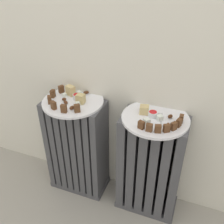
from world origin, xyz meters
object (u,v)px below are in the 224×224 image
plate_left (73,102)px  jam_bowl_right (153,114)px  radiator_left (77,148)px  plate_right (155,118)px  fork (161,118)px  radiator_right (150,167)px  jam_bowl_left (77,96)px

plate_left → jam_bowl_right: bearing=0.2°
radiator_left → plate_left: bearing=116.6°
plate_right → fork: 0.03m
jam_bowl_right → fork: bearing=-7.6°
plate_right → fork: size_ratio=3.00×
radiator_right → jam_bowl_left: 0.52m
plate_right → jam_bowl_right: jam_bowl_right is taller
radiator_right → fork: 0.31m
plate_right → radiator_right: bearing=180.0°
radiator_left → plate_right: plate_right is taller
plate_right → plate_left: bearing=180.0°
radiator_right → plate_left: (-0.42, 0.00, 0.30)m
jam_bowl_left → jam_bowl_right: 0.39m
radiator_left → fork: 0.54m
jam_bowl_left → fork: (0.43, -0.03, -0.01)m
plate_right → jam_bowl_right: size_ratio=7.30×
plate_left → plate_right: size_ratio=1.00×
radiator_right → jam_bowl_right: jam_bowl_right is taller
plate_left → jam_bowl_right: size_ratio=7.30×
plate_left → jam_bowl_left: (0.01, 0.02, 0.02)m
plate_left → radiator_right: bearing=0.0°
jam_bowl_left → radiator_right: bearing=-3.1°
radiator_right → jam_bowl_left: bearing=176.9°
plate_right → jam_bowl_left: jam_bowl_left is taller
radiator_right → fork: bearing=-8.4°
fork → radiator_left: bearing=179.5°
radiator_left → radiator_right: same height
radiator_right → plate_left: plate_left is taller
plate_right → fork: fork is taller
plate_right → jam_bowl_left: size_ratio=7.61×
radiator_left → fork: size_ratio=5.69×
radiator_right → plate_left: size_ratio=1.90×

